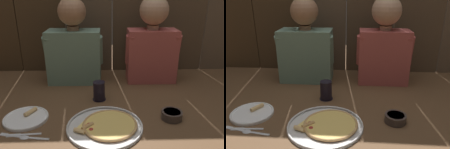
# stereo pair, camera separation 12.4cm
# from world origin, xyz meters

# --- Properties ---
(ground_plane) EXTENTS (3.20, 3.20, 0.00)m
(ground_plane) POSITION_xyz_m (0.00, 0.00, 0.00)
(ground_plane) COLOR brown
(pizza_tray) EXTENTS (0.37, 0.37, 0.03)m
(pizza_tray) POSITION_xyz_m (-0.05, -0.15, 0.01)
(pizza_tray) COLOR silver
(pizza_tray) RESTS_ON ground
(dinner_plate) EXTENTS (0.22, 0.22, 0.03)m
(dinner_plate) POSITION_xyz_m (-0.46, -0.06, 0.01)
(dinner_plate) COLOR white
(dinner_plate) RESTS_ON ground
(drinking_glass) EXTENTS (0.08, 0.08, 0.11)m
(drinking_glass) POSITION_xyz_m (-0.09, 0.15, 0.06)
(drinking_glass) COLOR black
(drinking_glass) RESTS_ON ground
(dipping_bowl) EXTENTS (0.11, 0.11, 0.04)m
(dipping_bowl) POSITION_xyz_m (0.29, -0.08, 0.02)
(dipping_bowl) COLOR #3D332D
(dipping_bowl) RESTS_ON ground
(table_fork) EXTENTS (0.13, 0.05, 0.01)m
(table_fork) POSITION_xyz_m (-0.49, -0.20, 0.00)
(table_fork) COLOR silver
(table_fork) RESTS_ON ground
(table_knife) EXTENTS (0.16, 0.03, 0.01)m
(table_knife) POSITION_xyz_m (-0.43, -0.20, 0.00)
(table_knife) COLOR silver
(table_knife) RESTS_ON ground
(table_spoon) EXTENTS (0.14, 0.04, 0.01)m
(table_spoon) POSITION_xyz_m (-0.40, -0.22, 0.00)
(table_spoon) COLOR silver
(table_spoon) RESTS_ON ground
(diner_left) EXTENTS (0.40, 0.21, 0.59)m
(diner_left) POSITION_xyz_m (-0.27, 0.46, 0.28)
(diner_left) COLOR slate
(diner_left) RESTS_ON ground
(diner_right) EXTENTS (0.38, 0.20, 0.60)m
(diner_right) POSITION_xyz_m (0.27, 0.46, 0.30)
(diner_right) COLOR #AD4C47
(diner_right) RESTS_ON ground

